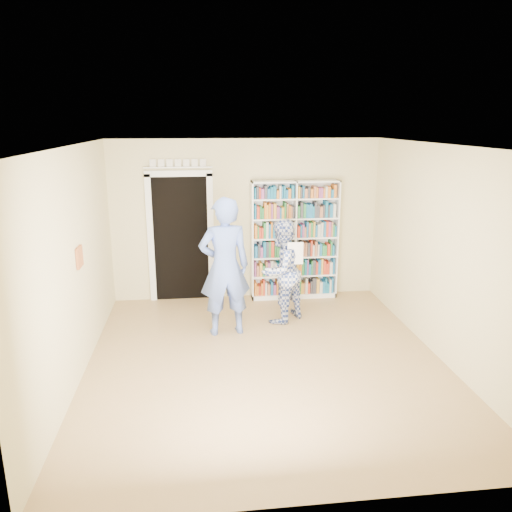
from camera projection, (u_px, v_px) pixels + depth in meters
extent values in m
plane|color=#A17F4E|center=(266.00, 361.00, 6.39)|extent=(5.00, 5.00, 0.00)
plane|color=white|center=(267.00, 146.00, 5.68)|extent=(5.00, 5.00, 0.00)
plane|color=beige|center=(246.00, 220.00, 8.43)|extent=(4.50, 0.00, 4.50)
plane|color=beige|center=(74.00, 266.00, 5.78)|extent=(0.00, 5.00, 5.00)
plane|color=beige|center=(443.00, 254.00, 6.29)|extent=(0.00, 5.00, 5.00)
cube|color=white|center=(294.00, 240.00, 8.46)|extent=(1.47, 0.28, 2.02)
cube|color=white|center=(294.00, 240.00, 8.46)|extent=(0.02, 0.28, 2.02)
cube|color=black|center=(181.00, 239.00, 8.37)|extent=(0.90, 0.03, 2.10)
cube|color=white|center=(151.00, 240.00, 8.30)|extent=(0.10, 0.06, 2.20)
cube|color=white|center=(211.00, 239.00, 8.41)|extent=(0.10, 0.06, 2.20)
cube|color=white|center=(178.00, 173.00, 8.07)|extent=(1.10, 0.06, 0.10)
cube|color=white|center=(178.00, 167.00, 8.03)|extent=(1.10, 0.08, 0.02)
cube|color=brown|center=(79.00, 257.00, 5.96)|extent=(0.03, 0.25, 0.25)
imported|color=#5873C5|center=(225.00, 267.00, 6.99)|extent=(0.78, 0.57, 1.99)
imported|color=navy|center=(281.00, 271.00, 7.49)|extent=(0.97, 0.95, 1.58)
cube|color=white|center=(295.00, 253.00, 7.24)|extent=(0.23, 0.03, 0.33)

